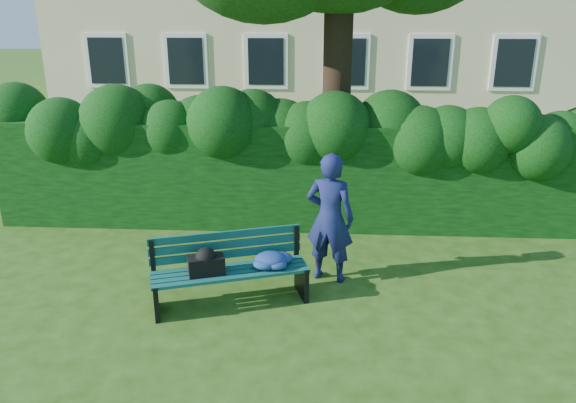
{
  "coord_description": "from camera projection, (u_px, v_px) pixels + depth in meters",
  "views": [
    {
      "loc": [
        0.44,
        -6.98,
        3.65
      ],
      "look_at": [
        0.0,
        0.6,
        0.95
      ],
      "focal_mm": 35.0,
      "sensor_mm": 36.0,
      "label": 1
    }
  ],
  "objects": [
    {
      "name": "ground",
      "position": [
        286.0,
        280.0,
        7.82
      ],
      "size": [
        80.0,
        80.0,
        0.0
      ],
      "primitive_type": "plane",
      "color": "#254C10",
      "rests_on": "ground"
    },
    {
      "name": "hedge",
      "position": [
        293.0,
        173.0,
        9.58
      ],
      "size": [
        10.0,
        1.0,
        1.8
      ],
      "color": "black",
      "rests_on": "ground"
    },
    {
      "name": "man_reading",
      "position": [
        330.0,
        218.0,
        7.57
      ],
      "size": [
        0.75,
        0.6,
        1.81
      ],
      "primitive_type": "imported",
      "rotation": [
        0.0,
        0.0,
        2.86
      ],
      "color": "#161D50",
      "rests_on": "ground"
    },
    {
      "name": "park_bench",
      "position": [
        236.0,
        266.0,
        7.1
      ],
      "size": [
        2.03,
        1.13,
        0.89
      ],
      "rotation": [
        0.0,
        0.0,
        0.31
      ],
      "color": "#10514E",
      "rests_on": "ground"
    }
  ]
}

